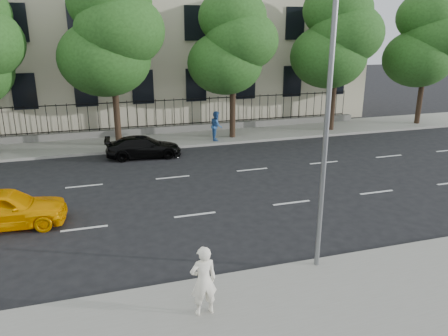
# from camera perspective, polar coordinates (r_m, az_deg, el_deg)

# --- Properties ---
(ground) EXTENTS (120.00, 120.00, 0.00)m
(ground) POSITION_cam_1_polar(r_m,az_deg,el_deg) (14.42, -1.46, -10.01)
(ground) COLOR black
(ground) RESTS_ON ground
(near_sidewalk) EXTENTS (60.00, 4.00, 0.15)m
(near_sidewalk) POSITION_cam_1_polar(r_m,az_deg,el_deg) (11.17, 4.43, -18.88)
(near_sidewalk) COLOR gray
(near_sidewalk) RESTS_ON ground
(far_sidewalk) EXTENTS (60.00, 4.00, 0.15)m
(far_sidewalk) POSITION_cam_1_polar(r_m,az_deg,el_deg) (27.33, -9.46, 3.54)
(far_sidewalk) COLOR gray
(far_sidewalk) RESTS_ON ground
(lane_markings) EXTENTS (49.60, 4.62, 0.01)m
(lane_markings) POSITION_cam_1_polar(r_m,az_deg,el_deg) (18.63, -5.43, -3.39)
(lane_markings) COLOR silver
(lane_markings) RESTS_ON ground
(iron_fence) EXTENTS (30.00, 0.50, 2.20)m
(iron_fence) POSITION_cam_1_polar(r_m,az_deg,el_deg) (28.84, -9.99, 5.43)
(iron_fence) COLOR slate
(iron_fence) RESTS_ON far_sidewalk
(street_light) EXTENTS (0.25, 3.32, 8.05)m
(street_light) POSITION_cam_1_polar(r_m,az_deg,el_deg) (12.16, 12.29, 9.93)
(street_light) COLOR slate
(street_light) RESTS_ON near_sidewalk
(tree_c) EXTENTS (5.89, 5.50, 9.80)m
(tree_c) POSITION_cam_1_polar(r_m,az_deg,el_deg) (25.68, -14.52, 16.63)
(tree_c) COLOR #382619
(tree_c) RESTS_ON far_sidewalk
(tree_d) EXTENTS (5.34, 4.94, 8.84)m
(tree_d) POSITION_cam_1_polar(r_m,az_deg,el_deg) (27.01, 1.15, 15.98)
(tree_d) COLOR #382619
(tree_d) RESTS_ON far_sidewalk
(tree_e) EXTENTS (5.71, 5.31, 9.46)m
(tree_e) POSITION_cam_1_polar(r_m,az_deg,el_deg) (29.93, 14.54, 16.32)
(tree_e) COLOR #382619
(tree_e) RESTS_ON far_sidewalk
(tree_f) EXTENTS (5.52, 5.12, 9.01)m
(tree_f) POSITION_cam_1_polar(r_m,az_deg,el_deg) (34.08, 24.96, 14.87)
(tree_f) COLOR #382619
(tree_f) RESTS_ON far_sidewalk
(yellow_taxi) EXTENTS (4.27, 1.92, 1.42)m
(yellow_taxi) POSITION_cam_1_polar(r_m,az_deg,el_deg) (17.15, -26.82, -4.74)
(yellow_taxi) COLOR #FFA800
(yellow_taxi) RESTS_ON ground
(black_sedan) EXTENTS (4.13, 1.94, 1.17)m
(black_sedan) POSITION_cam_1_polar(r_m,az_deg,el_deg) (24.01, -10.47, 2.73)
(black_sedan) COLOR black
(black_sedan) RESTS_ON ground
(woman_near) EXTENTS (0.67, 0.46, 1.79)m
(woman_near) POSITION_cam_1_polar(r_m,az_deg,el_deg) (10.66, -2.70, -14.49)
(woman_near) COLOR white
(woman_near) RESTS_ON near_sidewalk
(pedestrian_far) EXTENTS (0.86, 1.00, 1.78)m
(pedestrian_far) POSITION_cam_1_polar(r_m,az_deg,el_deg) (26.62, -0.99, 5.54)
(pedestrian_far) COLOR #2D599A
(pedestrian_far) RESTS_ON far_sidewalk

